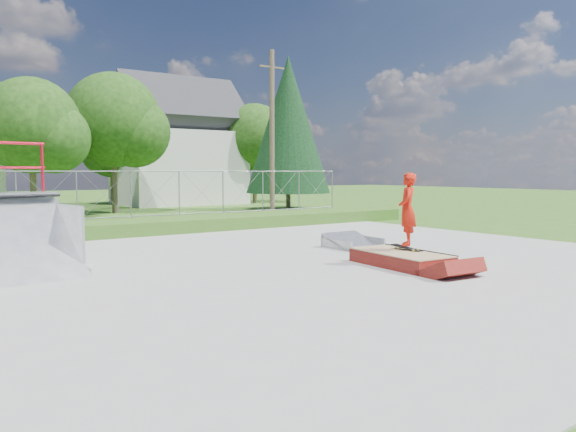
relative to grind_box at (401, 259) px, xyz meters
name	(u,v)px	position (x,y,z in m)	size (l,w,h in m)	color
ground	(291,270)	(-2.33, 1.24, -0.19)	(120.00, 120.00, 0.00)	#30601B
concrete_pad	(291,269)	(-2.33, 1.24, -0.17)	(20.00, 16.00, 0.04)	#9C9C99
grass_berm	(141,226)	(-2.33, 10.74, 0.06)	(24.00, 3.00, 0.50)	#30601B
grind_box	(401,259)	(0.00, 0.00, 0.00)	(1.40, 2.57, 0.37)	maroon
flat_bank_ramp	(353,242)	(1.25, 3.06, 0.02)	(1.33, 1.42, 0.41)	#919498
skateboard	(407,248)	(0.33, 0.12, 0.23)	(0.22, 0.80, 0.02)	black
skater	(407,212)	(0.33, 0.12, 1.11)	(0.64, 0.42, 1.75)	red
chain_link_fence	(131,194)	(-2.33, 11.74, 1.21)	(20.00, 0.06, 1.80)	gray
gable_house	(178,149)	(6.67, 27.24, 3.65)	(8.40, 6.08, 8.94)	silver
utility_pole	(272,135)	(5.17, 13.24, 3.81)	(0.24, 0.24, 8.00)	brown
tree_left_near	(38,129)	(-4.08, 19.07, 4.05)	(4.76, 4.48, 6.65)	brown
tree_center	(119,124)	(0.45, 21.05, 4.66)	(5.44, 5.12, 7.60)	brown
tree_right_far	(259,140)	(11.94, 25.06, 4.36)	(5.10, 4.80, 7.12)	brown
tree_back_mid	(116,152)	(2.88, 29.10, 3.45)	(4.08, 3.84, 5.70)	brown
conifer_tree	(288,125)	(9.67, 18.24, 4.86)	(5.04, 5.04, 9.10)	brown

